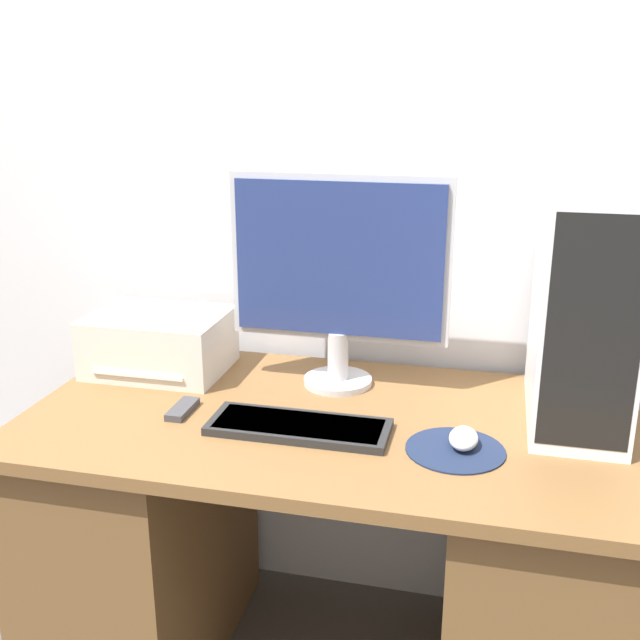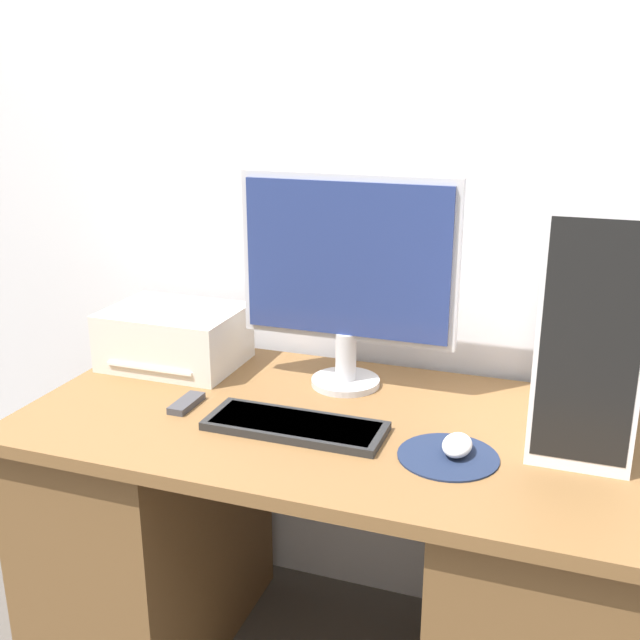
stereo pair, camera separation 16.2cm
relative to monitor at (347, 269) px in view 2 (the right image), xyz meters
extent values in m
cube|color=silver|center=(0.02, 0.22, 0.32)|extent=(6.40, 0.05, 2.70)
cube|color=brown|center=(0.02, -0.19, -0.31)|extent=(1.37, 0.72, 0.03)
cube|color=brown|center=(-0.46, -0.19, -0.68)|extent=(0.38, 0.66, 0.70)
cube|color=brown|center=(0.50, -0.19, -0.68)|extent=(0.38, 0.66, 0.70)
cylinder|color=#B7B7BC|center=(0.00, 0.00, -0.29)|extent=(0.17, 0.17, 0.02)
cylinder|color=#B7B7BC|center=(0.00, 0.00, -0.22)|extent=(0.05, 0.05, 0.12)
cube|color=#B7B7BC|center=(0.00, 0.01, 0.02)|extent=(0.53, 0.03, 0.40)
cube|color=navy|center=(0.00, -0.01, 0.02)|extent=(0.50, 0.01, 0.37)
cube|color=black|center=(-0.03, -0.28, -0.29)|extent=(0.39, 0.15, 0.02)
cube|color=#424242|center=(-0.03, -0.28, -0.28)|extent=(0.36, 0.12, 0.01)
cylinder|color=#19233D|center=(0.31, -0.29, -0.29)|extent=(0.20, 0.20, 0.00)
ellipsoid|color=silver|center=(0.32, -0.28, -0.27)|extent=(0.06, 0.09, 0.04)
cube|color=white|center=(0.55, -0.07, -0.04)|extent=(0.20, 0.41, 0.52)
cube|color=black|center=(0.55, -0.27, -0.04)|extent=(0.18, 0.01, 0.47)
cube|color=beige|center=(-0.47, -0.01, -0.22)|extent=(0.34, 0.26, 0.15)
cube|color=white|center=(-0.47, -0.09, -0.26)|extent=(0.24, 0.12, 0.01)
cube|color=#38383D|center=(-0.31, -0.25, -0.29)|extent=(0.04, 0.11, 0.02)
camera|label=1|loc=(0.36, -1.69, 0.42)|focal=42.00mm
camera|label=2|loc=(0.52, -1.65, 0.42)|focal=42.00mm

